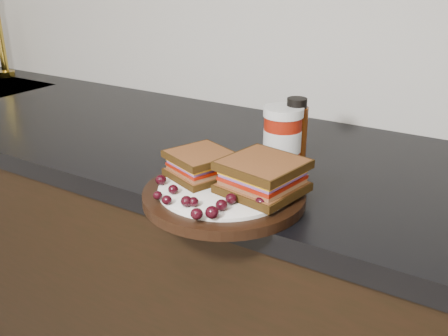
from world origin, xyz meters
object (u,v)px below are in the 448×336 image
Objects in this scene: sandwich_left at (201,165)px; condiment_jar at (282,136)px; oil_bottle at (295,130)px; plate at (224,195)px.

condiment_jar is at bearing 90.86° from sandwich_left.
oil_bottle is (0.09, 0.21, 0.02)m from sandwich_left.
oil_bottle reaches higher than sandwich_left.
oil_bottle reaches higher than condiment_jar.
sandwich_left is (-0.06, 0.02, 0.04)m from plate.
sandwich_left is 0.20m from condiment_jar.
plate is 0.21m from condiment_jar.
condiment_jar is (0.07, 0.19, 0.01)m from sandwich_left.
oil_bottle is (0.03, 0.23, 0.06)m from plate.
oil_bottle is (0.02, 0.03, 0.01)m from condiment_jar.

